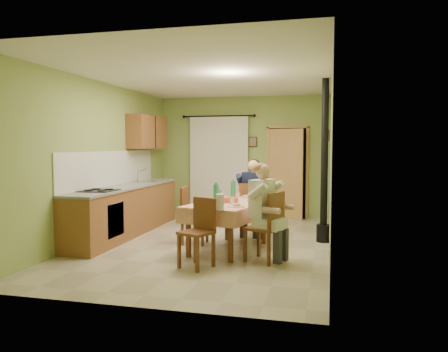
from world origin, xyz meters
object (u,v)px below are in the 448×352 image
(dining_table, at_px, (229,226))
(man_right, at_px, (264,201))
(chair_near, at_px, (197,246))
(stove_flue, at_px, (324,183))
(chair_left, at_px, (194,227))
(chair_right, at_px, (265,241))
(man_far, at_px, (253,189))
(chair_far, at_px, (253,221))

(dining_table, height_order, man_right, man_right)
(dining_table, bearing_deg, chair_near, -87.92)
(man_right, relative_size, stove_flue, 0.50)
(dining_table, xyz_separation_m, chair_left, (-0.68, 0.31, -0.09))
(chair_right, relative_size, chair_left, 1.04)
(chair_near, bearing_deg, man_far, -75.80)
(dining_table, xyz_separation_m, man_right, (0.64, -0.54, 0.50))
(man_far, bearing_deg, stove_flue, -5.09)
(man_right, bearing_deg, chair_near, 143.38)
(dining_table, xyz_separation_m, stove_flue, (1.46, 0.96, 0.64))
(chair_far, height_order, chair_left, chair_far)
(stove_flue, bearing_deg, man_far, 173.95)
(chair_left, xyz_separation_m, man_far, (0.88, 0.79, 0.59))
(man_right, xyz_separation_m, stove_flue, (0.82, 1.51, 0.15))
(chair_right, bearing_deg, man_far, 36.73)
(chair_right, height_order, man_far, man_far)
(chair_far, distance_m, chair_right, 1.69)
(dining_table, xyz_separation_m, chair_near, (-0.20, -1.07, -0.09))
(chair_near, relative_size, chair_left, 0.98)
(chair_near, xyz_separation_m, man_far, (0.40, 2.17, 0.59))
(dining_table, distance_m, chair_near, 1.09)
(dining_table, height_order, chair_left, chair_left)
(chair_right, relative_size, man_far, 0.72)
(stove_flue, bearing_deg, chair_far, 174.61)
(chair_near, height_order, stove_flue, stove_flue)
(chair_far, height_order, chair_near, chair_far)
(dining_table, xyz_separation_m, chair_far, (0.20, 1.08, -0.09))
(chair_left, bearing_deg, chair_far, 128.51)
(man_far, relative_size, stove_flue, 0.50)
(chair_left, xyz_separation_m, man_right, (1.32, -0.85, 0.59))
(chair_right, relative_size, stove_flue, 0.36)
(man_far, relative_size, man_right, 1.00)
(dining_table, distance_m, chair_right, 0.86)
(chair_far, height_order, stove_flue, stove_flue)
(chair_left, bearing_deg, man_right, 54.10)
(chair_right, bearing_deg, chair_near, 142.69)
(chair_far, xyz_separation_m, chair_right, (0.45, -1.63, 0.00))
(chair_left, relative_size, man_far, 0.69)
(man_far, bearing_deg, chair_near, -99.56)
(dining_table, xyz_separation_m, chair_right, (0.65, -0.55, -0.09))
(chair_near, height_order, man_right, man_right)
(dining_table, bearing_deg, chair_far, 92.12)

